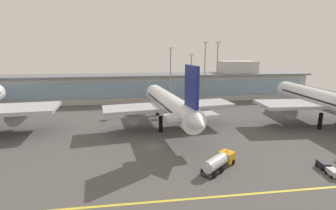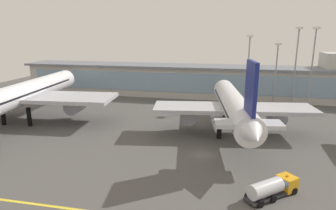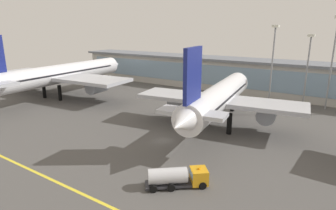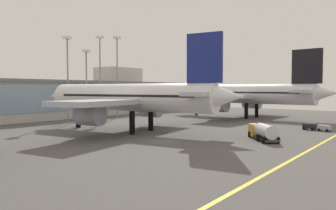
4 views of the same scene
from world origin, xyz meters
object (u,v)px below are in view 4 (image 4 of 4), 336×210
Objects in this scene: apron_light_mast_west at (117,65)px; apron_light_mast_east at (86,73)px; airliner_far_right at (242,94)px; baggage_tug_near at (316,127)px; apron_light_mast_far_east at (100,65)px; fuel_tanker_truck at (263,131)px; airliner_near_right at (130,98)px; apron_light_mast_centre at (68,66)px.

apron_light_mast_east is (-9.81, 2.82, -2.67)m from apron_light_mast_west.
baggage_tug_near is (-20.62, -26.71, -6.49)m from airliner_far_right.
apron_light_mast_east is 6.41m from apron_light_mast_far_east.
airliner_far_right is at bearing -11.73° from fuel_tanker_truck.
baggage_tug_near is at bearing -148.24° from airliner_near_right.
baggage_tug_near is (25.58, -30.55, -6.25)m from airliner_near_right.
apron_light_mast_east is (13.22, 30.58, 6.67)m from airliner_near_right.
baggage_tug_near is at bearing -83.94° from apron_light_mast_far_east.
apron_light_mast_far_east is (-4.01, 3.43, -0.02)m from apron_light_mast_west.
apron_light_mast_east reaches higher than airliner_far_right.
fuel_tanker_truck reaches higher than baggage_tug_near.
apron_light_mast_west reaches higher than apron_light_mast_centre.
airliner_near_right is at bearing -99.01° from apron_light_mast_centre.
apron_light_mast_far_east reaches higher than baggage_tug_near.
apron_light_mast_west is at bearing -47.87° from airliner_near_right.
airliner_near_right is 37.27m from apron_light_mast_west.
fuel_tanker_truck is 58.67m from apron_light_mast_west.
airliner_far_right is 48.10m from apron_light_mast_east.
apron_light_mast_far_east is at bearing 139.49° from apron_light_mast_west.
airliner_far_right reaches higher than airliner_near_right.
airliner_far_right is 6.52× the size of fuel_tanker_truck.
airliner_near_right is 33.98m from apron_light_mast_east.
apron_light_mast_far_east reaches higher than airliner_near_right.
airliner_near_right is 0.88× the size of airliner_far_right.
baggage_tug_near is 0.23× the size of apron_light_mast_west.
airliner_near_right is 1.90× the size of apron_light_mast_far_east.
apron_light_mast_centre is at bearing 55.82° from airliner_far_right.
apron_light_mast_west reaches higher than airliner_far_right.
fuel_tanker_truck is at bearing 86.01° from baggage_tug_near.
apron_light_mast_centre is at bearing 50.76° from fuel_tanker_truck.
apron_light_mast_west is at bearing 38.72° from airliner_far_right.
airliner_near_right is 27.52m from fuel_tanker_truck.
apron_light_mast_east is at bearing 20.13° from apron_light_mast_centre.
apron_light_mast_centre is 9.57m from apron_light_mast_east.
apron_light_mast_east is at bearing -31.56° from airliner_near_right.
airliner_far_right is at bearing -53.76° from apron_light_mast_west.
apron_light_mast_centre is at bearing 28.27° from baggage_tug_near.
apron_light_mast_east reaches higher than fuel_tanker_truck.
airliner_near_right is at bearing -121.39° from apron_light_mast_far_east.
fuel_tanker_truck is at bearing -88.38° from apron_light_mast_centre.
baggage_tug_near is 64.01m from apron_light_mast_far_east.
apron_light_mast_centre is (-18.70, -0.44, -1.29)m from apron_light_mast_west.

